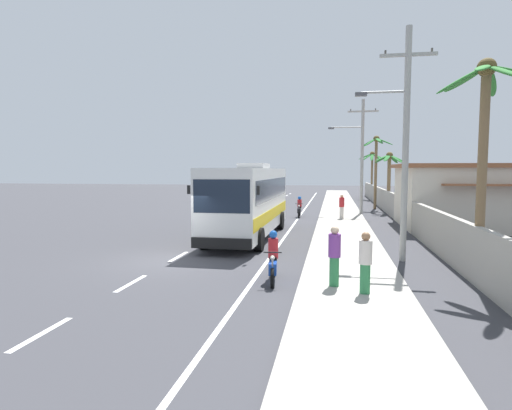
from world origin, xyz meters
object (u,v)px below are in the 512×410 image
object	(u,v)px
palm_fourth	(484,124)
palm_nearest	(376,155)
utility_pole_nearest	(404,138)
pedestrian_midwalk	(342,206)
coach_bus_foreground	(249,199)
pedestrian_near_kerb	(365,261)
roadside_building	(489,196)
utility_pole_mid	(361,153)
motorcycle_trailing	(273,261)
palm_second	(389,168)
motorcycle_beside_bus	(299,209)
pedestrian_far_walk	(334,255)
palm_third	(372,162)

from	to	relation	value
palm_fourth	palm_nearest	bearing A→B (deg)	91.72
utility_pole_nearest	palm_nearest	world-z (taller)	utility_pole_nearest
pedestrian_midwalk	coach_bus_foreground	bearing A→B (deg)	167.27
pedestrian_near_kerb	roadside_building	bearing A→B (deg)	-116.07
utility_pole_mid	coach_bus_foreground	bearing A→B (deg)	-117.78
utility_pole_mid	palm_fourth	distance (m)	20.01
motorcycle_trailing	palm_second	xyz separation A→B (m)	(6.37, 23.28, 3.03)
coach_bus_foreground	motorcycle_beside_bus	size ratio (longest dim) A/B	5.57
motorcycle_beside_bus	roadside_building	world-z (taller)	roadside_building
pedestrian_midwalk	palm_nearest	size ratio (longest dim) A/B	0.26
pedestrian_far_walk	palm_nearest	world-z (taller)	palm_nearest
motorcycle_trailing	utility_pole_nearest	distance (m)	7.20
pedestrian_near_kerb	roadside_building	xyz separation A→B (m)	(8.40, 15.96, 0.92)
pedestrian_far_walk	palm_fourth	world-z (taller)	palm_fourth
pedestrian_near_kerb	utility_pole_mid	distance (m)	22.50
utility_pole_nearest	palm_second	distance (m)	19.51
palm_fourth	roadside_building	distance (m)	14.80
motorcycle_beside_bus	palm_second	distance (m)	8.98
motorcycle_trailing	utility_pole_mid	xyz separation A→B (m)	(3.93, 20.84, 4.16)
coach_bus_foreground	palm_third	xyz separation A→B (m)	(8.89, 30.65, 2.38)
utility_pole_mid	roadside_building	size ratio (longest dim) A/B	0.84
motorcycle_beside_bus	pedestrian_midwalk	size ratio (longest dim) A/B	1.17
pedestrian_far_walk	roadside_building	bearing A→B (deg)	8.44
coach_bus_foreground	palm_second	bearing A→B (deg)	58.78
pedestrian_midwalk	palm_fourth	world-z (taller)	palm_fourth
utility_pole_nearest	palm_second	size ratio (longest dim) A/B	1.78
utility_pole_nearest	palm_third	xyz separation A→B (m)	(1.92, 35.42, -0.34)
palm_nearest	utility_pole_mid	bearing A→B (deg)	-107.00
utility_pole_nearest	palm_nearest	size ratio (longest dim) A/B	1.36
pedestrian_far_walk	roadside_building	distance (m)	17.93
utility_pole_mid	palm_third	bearing A→B (deg)	82.39
pedestrian_near_kerb	roadside_building	distance (m)	18.06
pedestrian_near_kerb	pedestrian_far_walk	xyz separation A→B (m)	(-0.84, 0.61, 0.03)
utility_pole_mid	roadside_building	world-z (taller)	utility_pole_mid
motorcycle_trailing	roadside_building	distance (m)	18.45
pedestrian_midwalk	pedestrian_near_kerb	bearing A→B (deg)	-160.45
motorcycle_trailing	utility_pole_nearest	xyz separation A→B (m)	(4.48, 3.90, 4.08)
palm_fourth	motorcycle_beside_bus	bearing A→B (deg)	111.61
utility_pole_mid	palm_second	size ratio (longest dim) A/B	1.79
coach_bus_foreground	pedestrian_near_kerb	bearing A→B (deg)	-62.29
coach_bus_foreground	pedestrian_near_kerb	size ratio (longest dim) A/B	6.37
pedestrian_midwalk	palm_second	distance (m)	8.05
pedestrian_midwalk	utility_pole_nearest	world-z (taller)	utility_pole_nearest
motorcycle_beside_bus	motorcycle_trailing	world-z (taller)	motorcycle_trailing
pedestrian_far_walk	utility_pole_mid	distance (m)	21.95
pedestrian_midwalk	palm_second	xyz separation A→B (m)	(3.92, 6.51, 2.67)
coach_bus_foreground	utility_pole_mid	bearing A→B (deg)	62.22
motorcycle_beside_bus	utility_pole_nearest	world-z (taller)	utility_pole_nearest
pedestrian_near_kerb	utility_pole_mid	size ratio (longest dim) A/B	0.19
motorcycle_beside_bus	palm_nearest	world-z (taller)	palm_nearest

